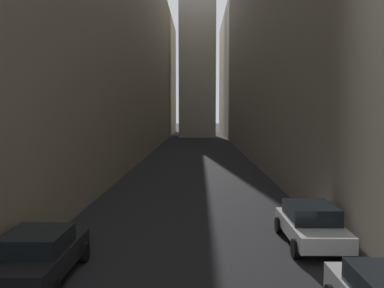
% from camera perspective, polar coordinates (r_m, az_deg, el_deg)
% --- Properties ---
extents(ground_plane, '(264.00, 264.00, 0.00)m').
position_cam_1_polar(ground_plane, '(46.49, 0.63, -1.48)').
color(ground_plane, black).
extents(building_block_left, '(13.41, 108.00, 25.33)m').
position_cam_1_polar(building_block_left, '(50.42, -13.74, 13.30)').
color(building_block_left, gray).
rests_on(building_block_left, ground).
extents(building_block_right, '(11.10, 108.00, 25.25)m').
position_cam_1_polar(building_block_right, '(50.04, 13.77, 13.32)').
color(building_block_right, gray).
rests_on(building_block_right, ground).
extents(parked_car_left_second, '(2.05, 4.11, 1.48)m').
position_cam_1_polar(parked_car_left_second, '(12.76, -21.14, -14.58)').
color(parked_car_left_second, black).
rests_on(parked_car_left_second, ground).
extents(parked_car_right_third, '(2.05, 4.16, 1.48)m').
position_cam_1_polar(parked_car_right_third, '(15.62, 16.67, -10.86)').
color(parked_car_right_third, silver).
rests_on(parked_car_right_third, ground).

